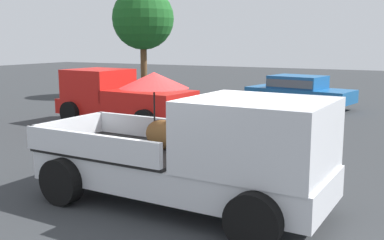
% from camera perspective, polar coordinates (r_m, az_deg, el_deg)
% --- Properties ---
extents(ground_plane, '(80.00, 80.00, 0.00)m').
position_cam_1_polar(ground_plane, '(7.98, -1.53, -10.41)').
color(ground_plane, '#2D3033').
extents(pickup_truck_main, '(5.11, 2.39, 2.21)m').
position_cam_1_polar(pickup_truck_main, '(7.49, 1.50, -4.03)').
color(pickup_truck_main, black).
rests_on(pickup_truck_main, ground).
extents(pickup_truck_red, '(4.94, 2.51, 1.80)m').
position_cam_1_polar(pickup_truck_red, '(15.52, -8.85, 2.70)').
color(pickup_truck_red, black).
rests_on(pickup_truck_red, ground).
extents(parked_sedan_near, '(4.55, 2.56, 1.33)m').
position_cam_1_polar(parked_sedan_near, '(19.74, 13.07, 3.66)').
color(parked_sedan_near, black).
rests_on(parked_sedan_near, ground).
extents(tree_by_lot, '(3.07, 3.07, 5.38)m').
position_cam_1_polar(tree_by_lot, '(23.48, -6.08, 12.32)').
color(tree_by_lot, brown).
rests_on(tree_by_lot, ground).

